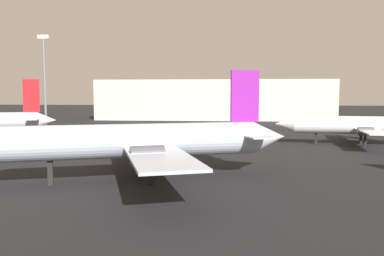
# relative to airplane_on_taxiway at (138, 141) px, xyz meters

# --- Properties ---
(airplane_on_taxiway) EXTENTS (31.98, 28.54, 11.20)m
(airplane_on_taxiway) POSITION_rel_airplane_on_taxiway_xyz_m (0.00, 0.00, 0.00)
(airplane_on_taxiway) COLOR #B2BCCC
(airplane_on_taxiway) RESTS_ON ground_plane
(airplane_far_left) EXTENTS (27.56, 23.93, 10.20)m
(airplane_far_left) POSITION_rel_airplane_on_taxiway_xyz_m (30.92, 30.30, -0.59)
(airplane_far_left) COLOR white
(airplane_far_left) RESTS_ON ground_plane
(light_mast_left) EXTENTS (2.40, 0.50, 21.29)m
(light_mast_left) POSITION_rel_airplane_on_taxiway_xyz_m (-30.60, 43.25, 7.90)
(light_mast_left) COLOR slate
(light_mast_left) RESTS_ON ground_plane
(terminal_building) EXTENTS (78.98, 20.77, 13.44)m
(terminal_building) POSITION_rel_airplane_on_taxiway_xyz_m (3.78, 98.51, 2.70)
(terminal_building) COLOR beige
(terminal_building) RESTS_ON ground_plane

